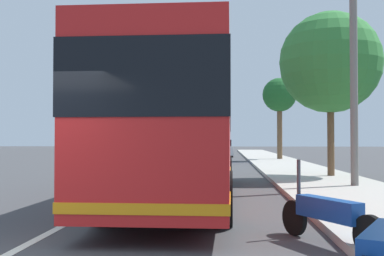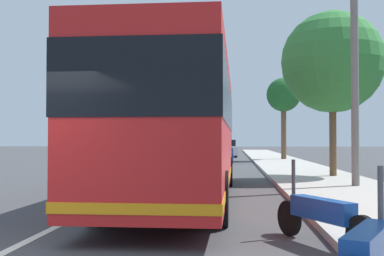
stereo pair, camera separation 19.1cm
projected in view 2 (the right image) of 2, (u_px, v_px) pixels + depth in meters
sidewalk_curb at (337, 187)px, 14.94m from camera, size 110.00×3.60×0.14m
lane_divider_line at (135, 188)px, 15.48m from camera, size 110.00×0.16×0.01m
coach_bus at (182, 124)px, 12.43m from camera, size 11.79×2.61×3.43m
motorcycle_mid_row at (321, 215)px, 7.00m from camera, size 2.00×1.11×1.23m
car_ahead_same_lane at (218, 151)px, 32.88m from camera, size 4.41×2.02×1.60m
car_side_street at (159, 153)px, 31.46m from camera, size 4.43×1.78×1.49m
car_behind_bus at (159, 151)px, 36.53m from camera, size 4.48×2.14×1.44m
car_oncoming at (226, 149)px, 44.10m from camera, size 4.79×2.14×1.57m
roadside_tree_mid_block at (332, 62)px, 19.01m from camera, size 4.02×4.02×6.65m
roadside_tree_far_block at (284, 96)px, 35.89m from camera, size 2.54×2.54×6.21m
utility_pole at (355, 54)px, 14.90m from camera, size 0.24×0.24×8.45m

